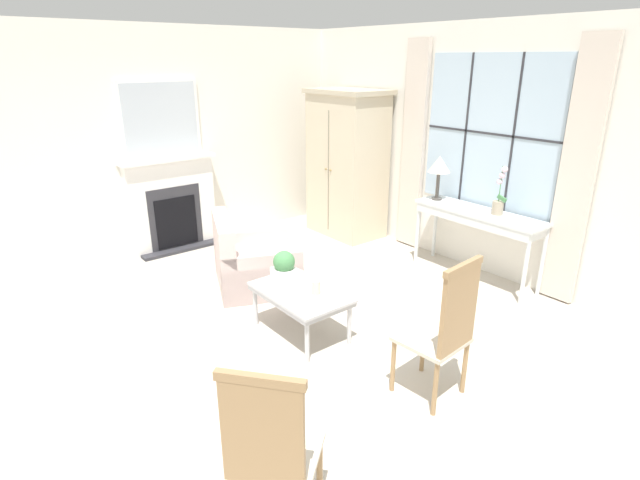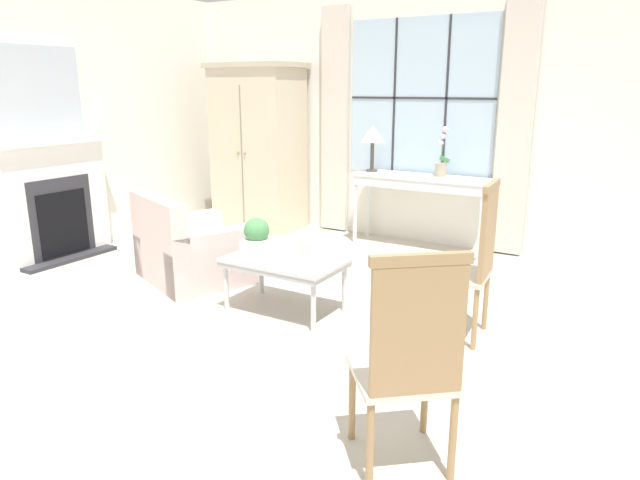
# 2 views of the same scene
# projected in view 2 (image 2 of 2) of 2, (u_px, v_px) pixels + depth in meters

# --- Properties ---
(ground_plane) EXTENTS (14.00, 14.00, 0.00)m
(ground_plane) POSITION_uv_depth(u_px,v_px,m) (261.00, 331.00, 4.19)
(ground_plane) COLOR #BCB2A3
(wall_back_windowed) EXTENTS (7.20, 0.14, 2.80)m
(wall_back_windowed) POSITION_uv_depth(u_px,v_px,m) (420.00, 118.00, 6.33)
(wall_back_windowed) COLOR white
(wall_back_windowed) RESTS_ON ground_plane
(wall_left) EXTENTS (0.06, 7.20, 2.80)m
(wall_left) POSITION_uv_depth(u_px,v_px,m) (54.00, 121.00, 5.83)
(wall_left) COLOR white
(wall_left) RESTS_ON ground_plane
(fireplace) EXTENTS (0.34, 1.22, 2.17)m
(fireplace) POSITION_uv_depth(u_px,v_px,m) (53.00, 190.00, 5.79)
(fireplace) COLOR #2D2D33
(fireplace) RESTS_ON ground_plane
(armoire) EXTENTS (1.11, 0.72, 2.01)m
(armoire) POSITION_uv_depth(u_px,v_px,m) (258.00, 147.00, 7.07)
(armoire) COLOR beige
(armoire) RESTS_ON ground_plane
(console_table) EXTENTS (1.51, 0.42, 0.81)m
(console_table) POSITION_uv_depth(u_px,v_px,m) (421.00, 184.00, 6.19)
(console_table) COLOR silver
(console_table) RESTS_ON ground_plane
(table_lamp) EXTENTS (0.27, 0.27, 0.53)m
(table_lamp) POSITION_uv_depth(u_px,v_px,m) (373.00, 135.00, 6.36)
(table_lamp) COLOR #4C4742
(table_lamp) RESTS_ON console_table
(potted_orchid) EXTENTS (0.15, 0.12, 0.53)m
(potted_orchid) POSITION_uv_depth(u_px,v_px,m) (442.00, 160.00, 6.06)
(potted_orchid) COLOR tan
(potted_orchid) RESTS_ON console_table
(armchair_upholstered) EXTENTS (1.21, 1.15, 0.81)m
(armchair_upholstered) POSITION_uv_depth(u_px,v_px,m) (193.00, 252.00, 5.25)
(armchair_upholstered) COLOR beige
(armchair_upholstered) RESTS_ON ground_plane
(side_chair_wooden) EXTENTS (0.47, 0.47, 1.13)m
(side_chair_wooden) POSITION_uv_depth(u_px,v_px,m) (473.00, 254.00, 3.93)
(side_chair_wooden) COLOR beige
(side_chair_wooden) RESTS_ON ground_plane
(accent_chair_wooden) EXTENTS (0.62, 0.62, 1.09)m
(accent_chair_wooden) POSITION_uv_depth(u_px,v_px,m) (410.00, 355.00, 2.50)
(accent_chair_wooden) COLOR beige
(accent_chair_wooden) RESTS_ON ground_plane
(coffee_table) EXTENTS (0.91, 0.57, 0.44)m
(coffee_table) POSITION_uv_depth(u_px,v_px,m) (285.00, 264.00, 4.47)
(coffee_table) COLOR #BCBCC1
(coffee_table) RESTS_ON ground_plane
(potted_plant_small) EXTENTS (0.21, 0.21, 0.29)m
(potted_plant_small) POSITION_uv_depth(u_px,v_px,m) (257.00, 236.00, 4.58)
(potted_plant_small) COLOR white
(potted_plant_small) RESTS_ON coffee_table
(pillar_candle) EXTENTS (0.11, 0.11, 0.15)m
(pillar_candle) POSITION_uv_depth(u_px,v_px,m) (305.00, 252.00, 4.41)
(pillar_candle) COLOR silver
(pillar_candle) RESTS_ON coffee_table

